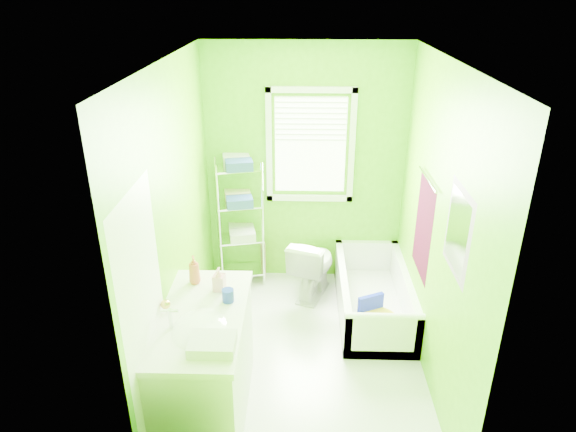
{
  "coord_description": "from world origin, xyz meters",
  "views": [
    {
      "loc": [
        -0.03,
        -3.72,
        3.1
      ],
      "look_at": [
        -0.15,
        0.25,
        1.29
      ],
      "focal_mm": 32.0,
      "sensor_mm": 36.0,
      "label": 1
    }
  ],
  "objects_px": {
    "toilet": "(313,265)",
    "vanity": "(205,362)",
    "wire_shelf_unit": "(241,209)",
    "bathtub": "(373,301)"
  },
  "relations": [
    {
      "from": "toilet",
      "to": "bathtub",
      "type": "bearing_deg",
      "value": 168.27
    },
    {
      "from": "vanity",
      "to": "bathtub",
      "type": "bearing_deg",
      "value": 43.01
    },
    {
      "from": "bathtub",
      "to": "vanity",
      "type": "relative_size",
      "value": 1.21
    },
    {
      "from": "toilet",
      "to": "vanity",
      "type": "relative_size",
      "value": 0.56
    },
    {
      "from": "bathtub",
      "to": "toilet",
      "type": "height_order",
      "value": "toilet"
    },
    {
      "from": "toilet",
      "to": "vanity",
      "type": "xyz_separation_m",
      "value": [
        -0.84,
        -1.73,
        0.14
      ]
    },
    {
      "from": "wire_shelf_unit",
      "to": "bathtub",
      "type": "bearing_deg",
      "value": -24.24
    },
    {
      "from": "toilet",
      "to": "wire_shelf_unit",
      "type": "distance_m",
      "value": 0.98
    },
    {
      "from": "bathtub",
      "to": "toilet",
      "type": "relative_size",
      "value": 2.15
    },
    {
      "from": "bathtub",
      "to": "toilet",
      "type": "xyz_separation_m",
      "value": [
        -0.61,
        0.37,
        0.19
      ]
    }
  ]
}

